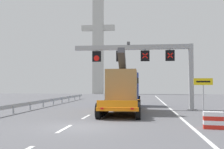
% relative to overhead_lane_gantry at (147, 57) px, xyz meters
% --- Properties ---
extents(ground, '(112.00, 112.00, 0.00)m').
position_rel_overhead_lane_gantry_xyz_m(ground, '(-3.98, -11.16, -5.03)').
color(ground, '#5B5B60').
extents(lane_markings, '(0.20, 66.43, 0.01)m').
position_rel_overhead_lane_gantry_xyz_m(lane_markings, '(-4.55, 14.75, -5.02)').
color(lane_markings, silver).
rests_on(lane_markings, ground).
extents(edge_line_right, '(0.20, 63.00, 0.01)m').
position_rel_overhead_lane_gantry_xyz_m(edge_line_right, '(2.22, 0.84, -5.02)').
color(edge_line_right, silver).
rests_on(edge_line_right, ground).
extents(overhead_lane_gantry, '(11.62, 0.90, 6.52)m').
position_rel_overhead_lane_gantry_xyz_m(overhead_lane_gantry, '(0.00, 0.00, 0.00)').
color(overhead_lane_gantry, '#9EA0A5').
rests_on(overhead_lane_gantry, ground).
extents(heavy_haul_truck_orange, '(3.08, 14.08, 5.30)m').
position_rel_overhead_lane_gantry_xyz_m(heavy_haul_truck_orange, '(-2.16, -0.29, -3.04)').
color(heavy_haul_truck_orange, orange).
rests_on(heavy_haul_truck_orange, ground).
extents(exit_sign_yellow, '(1.43, 0.15, 2.85)m').
position_rel_overhead_lane_gantry_xyz_m(exit_sign_yellow, '(4.22, -4.35, -2.88)').
color(exit_sign_yellow, '#9EA0A5').
rests_on(exit_sign_yellow, ground).
extents(crash_barrier_striped, '(1.06, 0.63, 0.90)m').
position_rel_overhead_lane_gantry_xyz_m(crash_barrier_striped, '(3.25, -10.95, -4.58)').
color(crash_barrier_striped, red).
rests_on(crash_barrier_striped, ground).
extents(guardrail_left, '(0.13, 32.18, 0.76)m').
position_rel_overhead_lane_gantry_xyz_m(guardrail_left, '(-10.92, 2.93, -4.46)').
color(guardrail_left, '#999EA3').
rests_on(guardrail_left, ground).
extents(bridge_pylon_distant, '(9.00, 2.00, 28.89)m').
position_rel_overhead_lane_gantry_xyz_m(bridge_pylon_distant, '(-12.49, 44.76, 9.80)').
color(bridge_pylon_distant, '#B7B7B2').
rests_on(bridge_pylon_distant, ground).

